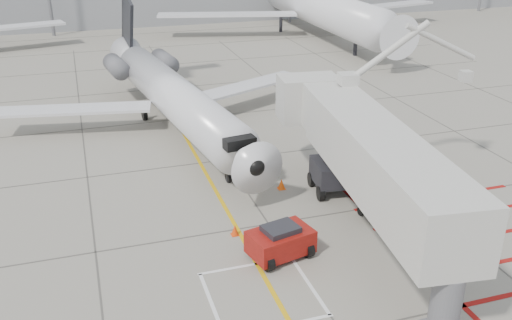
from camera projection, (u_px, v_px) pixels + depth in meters
name	position (u px, v px, depth m)	size (l,w,h in m)	color
ground_plane	(300.00, 271.00, 23.59)	(260.00, 260.00, 0.00)	gray
regional_jet	(184.00, 83.00, 35.44)	(23.33, 29.41, 7.71)	silver
jet_bridge	(380.00, 174.00, 23.70)	(8.55, 18.05, 7.22)	beige
pushback_tug	(280.00, 240.00, 24.28)	(2.67, 1.67, 1.56)	maroon
baggage_cart	(381.00, 205.00, 27.51)	(2.02, 1.27, 1.27)	#535357
ground_power_unit	(408.00, 178.00, 29.50)	(2.44, 1.42, 1.93)	silver
cone_nose	(235.00, 230.00, 26.09)	(0.37, 0.37, 0.51)	red
cone_side	(281.00, 184.00, 30.42)	(0.41, 0.41, 0.57)	#FA540D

